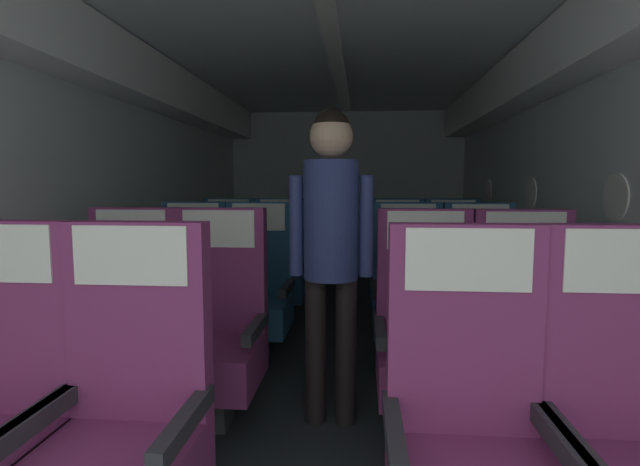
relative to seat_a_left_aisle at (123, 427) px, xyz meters
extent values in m
cube|color=#23282D|center=(0.55, 1.95, -0.48)|extent=(3.46, 6.92, 0.02)
cube|color=silver|center=(-1.07, 1.95, 0.67)|extent=(0.08, 6.52, 2.29)
cube|color=silver|center=(2.18, 1.95, 0.67)|extent=(0.08, 6.52, 2.29)
cube|color=silver|center=(0.55, 1.95, 1.82)|extent=(3.34, 6.52, 0.06)
cube|color=#B6BBBB|center=(0.55, 5.23, 0.67)|extent=(3.34, 0.06, 2.29)
cube|color=white|center=(-0.89, 1.95, 1.60)|extent=(0.28, 6.26, 0.36)
cube|color=white|center=(2.00, 1.95, 1.60)|extent=(0.28, 6.26, 0.36)
cube|color=white|center=(0.55, 1.95, 1.78)|extent=(0.12, 5.87, 0.02)
cylinder|color=white|center=(2.14, 1.30, 0.72)|extent=(0.01, 0.26, 0.26)
cylinder|color=white|center=(2.14, 2.60, 0.72)|extent=(0.01, 0.26, 0.26)
cylinder|color=white|center=(2.14, 3.90, 0.72)|extent=(0.01, 0.26, 0.26)
cube|color=#7A2D60|center=(-0.48, 0.15, 0.32)|extent=(0.49, 0.09, 0.69)
cube|color=#28282D|center=(-0.25, -0.06, 0.06)|extent=(0.05, 0.43, 0.06)
cube|color=#7A2D60|center=(0.00, 0.14, 0.32)|extent=(0.49, 0.09, 0.69)
cube|color=#28282D|center=(0.23, -0.07, 0.06)|extent=(0.05, 0.43, 0.06)
cube|color=#28282D|center=(-0.23, -0.07, 0.06)|extent=(0.05, 0.43, 0.06)
cube|color=silver|center=(0.00, 0.09, 0.55)|extent=(0.39, 0.01, 0.20)
cube|color=#7A2D60|center=(1.59, 0.16, 0.32)|extent=(0.49, 0.09, 0.69)
cube|color=#28282D|center=(1.36, -0.05, 0.06)|extent=(0.05, 0.43, 0.06)
cube|color=silver|center=(1.59, 0.11, 0.55)|extent=(0.39, 0.01, 0.20)
cube|color=#7A2D60|center=(1.10, 0.15, 0.32)|extent=(0.49, 0.09, 0.69)
cube|color=#28282D|center=(1.34, -0.06, 0.06)|extent=(0.05, 0.43, 0.06)
cube|color=#28282D|center=(0.87, -0.06, 0.06)|extent=(0.05, 0.43, 0.06)
cube|color=silver|center=(1.10, 0.10, 0.55)|extent=(0.39, 0.01, 0.20)
cube|color=#38383D|center=(-0.49, 0.92, -0.36)|extent=(0.18, 0.19, 0.22)
cube|color=#7A2D60|center=(-0.49, 0.92, -0.14)|extent=(0.49, 0.52, 0.22)
cube|color=#7A2D60|center=(-0.49, 1.13, 0.32)|extent=(0.49, 0.09, 0.69)
cube|color=#28282D|center=(-0.26, 0.92, 0.06)|extent=(0.05, 0.43, 0.06)
cube|color=#28282D|center=(-0.73, 0.92, 0.06)|extent=(0.05, 0.43, 0.06)
cube|color=silver|center=(-0.49, 1.08, 0.55)|extent=(0.39, 0.01, 0.20)
cube|color=#38383D|center=(0.00, 0.91, -0.36)|extent=(0.18, 0.19, 0.22)
cube|color=#7A2D60|center=(0.00, 0.91, -0.14)|extent=(0.49, 0.52, 0.22)
cube|color=#7A2D60|center=(0.00, 1.12, 0.32)|extent=(0.49, 0.09, 0.69)
cube|color=#28282D|center=(0.24, 0.91, 0.06)|extent=(0.05, 0.43, 0.06)
cube|color=#28282D|center=(-0.23, 0.91, 0.06)|extent=(0.05, 0.43, 0.06)
cube|color=silver|center=(0.00, 1.07, 0.55)|extent=(0.39, 0.01, 0.20)
cube|color=#38383D|center=(1.60, 0.90, -0.36)|extent=(0.18, 0.19, 0.22)
cube|color=#7A2D60|center=(1.60, 0.90, -0.14)|extent=(0.49, 0.52, 0.22)
cube|color=#7A2D60|center=(1.60, 1.11, 0.32)|extent=(0.49, 0.09, 0.69)
cube|color=#28282D|center=(1.83, 0.90, 0.06)|extent=(0.05, 0.43, 0.06)
cube|color=#28282D|center=(1.36, 0.90, 0.06)|extent=(0.05, 0.43, 0.06)
cube|color=silver|center=(1.60, 1.06, 0.55)|extent=(0.39, 0.01, 0.20)
cube|color=#38383D|center=(1.10, 0.92, -0.36)|extent=(0.18, 0.19, 0.22)
cube|color=#7A2D60|center=(1.10, 0.92, -0.14)|extent=(0.49, 0.52, 0.22)
cube|color=#7A2D60|center=(1.10, 1.13, 0.32)|extent=(0.49, 0.09, 0.69)
cube|color=#28282D|center=(1.33, 0.92, 0.06)|extent=(0.05, 0.43, 0.06)
cube|color=#28282D|center=(0.86, 0.92, 0.06)|extent=(0.05, 0.43, 0.06)
cube|color=silver|center=(1.10, 1.08, 0.55)|extent=(0.39, 0.01, 0.20)
cube|color=#38383D|center=(-0.49, 1.89, -0.36)|extent=(0.18, 0.19, 0.22)
cube|color=navy|center=(-0.49, 1.89, -0.14)|extent=(0.49, 0.52, 0.22)
cube|color=navy|center=(-0.49, 2.10, 0.32)|extent=(0.49, 0.09, 0.69)
cube|color=#28282D|center=(-0.26, 1.89, 0.06)|extent=(0.05, 0.43, 0.06)
cube|color=#28282D|center=(-0.73, 1.89, 0.06)|extent=(0.05, 0.43, 0.06)
cube|color=silver|center=(-0.49, 2.05, 0.55)|extent=(0.39, 0.01, 0.20)
cube|color=#38383D|center=(0.01, 1.86, -0.36)|extent=(0.18, 0.19, 0.22)
cube|color=navy|center=(0.01, 1.86, -0.14)|extent=(0.49, 0.52, 0.22)
cube|color=navy|center=(0.01, 2.07, 0.32)|extent=(0.49, 0.09, 0.69)
cube|color=#28282D|center=(0.25, 1.86, 0.06)|extent=(0.05, 0.43, 0.06)
cube|color=#28282D|center=(-0.22, 1.86, 0.06)|extent=(0.05, 0.43, 0.06)
cube|color=silver|center=(0.01, 2.02, 0.55)|extent=(0.39, 0.01, 0.20)
cube|color=#38383D|center=(1.60, 1.86, -0.36)|extent=(0.18, 0.19, 0.22)
cube|color=navy|center=(1.60, 1.86, -0.14)|extent=(0.49, 0.52, 0.22)
cube|color=navy|center=(1.60, 2.07, 0.32)|extent=(0.49, 0.09, 0.69)
cube|color=#28282D|center=(1.84, 1.86, 0.06)|extent=(0.05, 0.43, 0.06)
cube|color=#28282D|center=(1.37, 1.86, 0.06)|extent=(0.05, 0.43, 0.06)
cube|color=silver|center=(1.60, 2.02, 0.55)|extent=(0.39, 0.01, 0.20)
cube|color=#38383D|center=(1.10, 1.88, -0.36)|extent=(0.18, 0.19, 0.22)
cube|color=navy|center=(1.10, 1.88, -0.14)|extent=(0.49, 0.52, 0.22)
cube|color=navy|center=(1.10, 2.10, 0.32)|extent=(0.49, 0.09, 0.69)
cube|color=#28282D|center=(1.34, 1.88, 0.06)|extent=(0.05, 0.43, 0.06)
cube|color=#28282D|center=(0.87, 1.88, 0.06)|extent=(0.05, 0.43, 0.06)
cube|color=silver|center=(1.10, 2.05, 0.55)|extent=(0.39, 0.01, 0.20)
cube|color=#38383D|center=(-0.49, 2.84, -0.36)|extent=(0.18, 0.19, 0.22)
cube|color=navy|center=(-0.49, 2.84, -0.14)|extent=(0.49, 0.52, 0.22)
cube|color=navy|center=(-0.49, 3.05, 0.32)|extent=(0.49, 0.09, 0.69)
cube|color=#28282D|center=(-0.26, 2.84, 0.06)|extent=(0.05, 0.43, 0.06)
cube|color=#28282D|center=(-0.73, 2.84, 0.06)|extent=(0.05, 0.43, 0.06)
cube|color=silver|center=(-0.49, 3.00, 0.55)|extent=(0.39, 0.01, 0.20)
cube|color=#38383D|center=(0.01, 2.83, -0.36)|extent=(0.18, 0.19, 0.22)
cube|color=navy|center=(0.01, 2.83, -0.14)|extent=(0.49, 0.52, 0.22)
cube|color=navy|center=(0.01, 3.05, 0.32)|extent=(0.49, 0.09, 0.69)
cube|color=#28282D|center=(0.25, 2.83, 0.06)|extent=(0.05, 0.43, 0.06)
cube|color=#28282D|center=(-0.22, 2.83, 0.06)|extent=(0.05, 0.43, 0.06)
cube|color=silver|center=(0.01, 2.99, 0.55)|extent=(0.39, 0.01, 0.20)
cube|color=#38383D|center=(1.60, 2.83, -0.36)|extent=(0.18, 0.19, 0.22)
cube|color=navy|center=(1.60, 2.83, -0.14)|extent=(0.49, 0.52, 0.22)
cube|color=navy|center=(1.60, 3.04, 0.32)|extent=(0.49, 0.09, 0.69)
cube|color=#28282D|center=(1.83, 2.83, 0.06)|extent=(0.05, 0.43, 0.06)
cube|color=#28282D|center=(1.36, 2.83, 0.06)|extent=(0.05, 0.43, 0.06)
cube|color=silver|center=(1.60, 2.99, 0.55)|extent=(0.39, 0.01, 0.20)
cube|color=#38383D|center=(1.10, 2.84, -0.36)|extent=(0.18, 0.19, 0.22)
cube|color=navy|center=(1.10, 2.84, -0.14)|extent=(0.49, 0.52, 0.22)
cube|color=navy|center=(1.10, 3.06, 0.32)|extent=(0.49, 0.09, 0.69)
cube|color=#28282D|center=(1.33, 2.84, 0.06)|extent=(0.05, 0.43, 0.06)
cube|color=#28282D|center=(0.86, 2.84, 0.06)|extent=(0.05, 0.43, 0.06)
cube|color=silver|center=(1.10, 3.01, 0.55)|extent=(0.39, 0.01, 0.20)
cylinder|color=black|center=(0.53, 1.01, -0.08)|extent=(0.11, 0.11, 0.77)
cylinder|color=black|center=(0.69, 1.01, -0.08)|extent=(0.11, 0.11, 0.77)
cylinder|color=navy|center=(0.61, 1.01, 0.61)|extent=(0.28, 0.28, 0.61)
cylinder|color=navy|center=(0.43, 1.01, 0.58)|extent=(0.07, 0.07, 0.51)
cylinder|color=navy|center=(0.79, 1.01, 0.58)|extent=(0.07, 0.07, 0.51)
sphere|color=tan|center=(0.61, 1.01, 1.03)|extent=(0.22, 0.22, 0.22)
sphere|color=black|center=(0.61, 1.01, 1.07)|extent=(0.19, 0.19, 0.19)
camera|label=1|loc=(0.77, -1.41, 0.78)|focal=26.68mm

